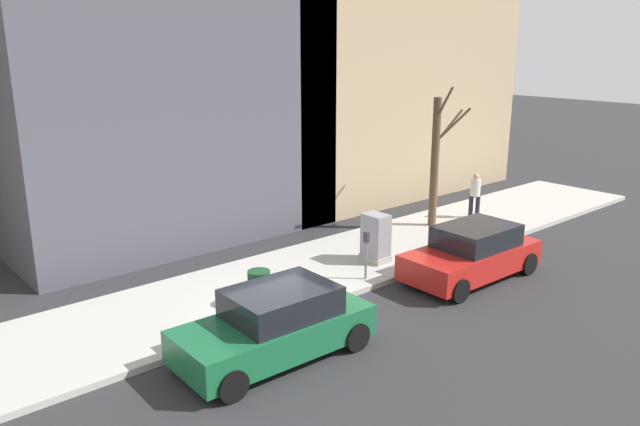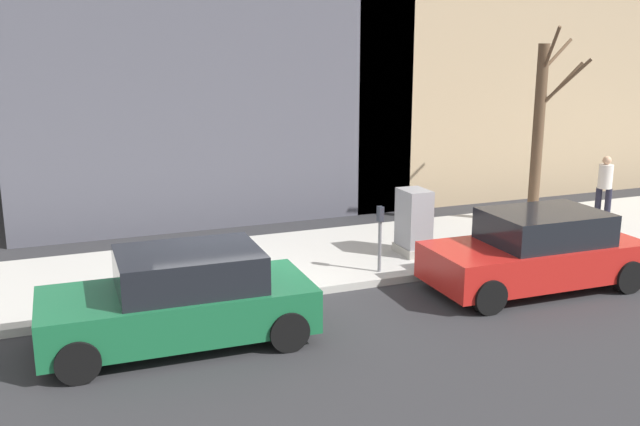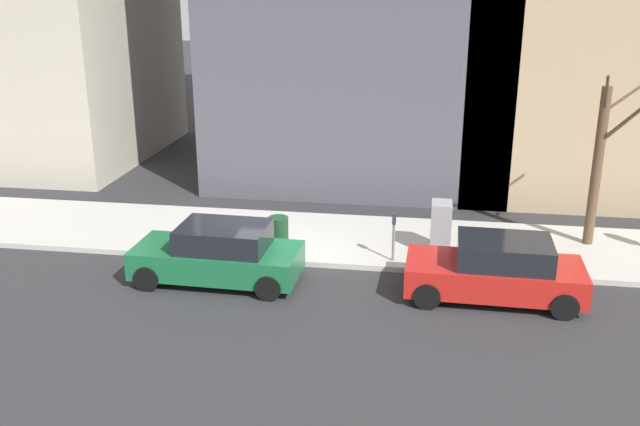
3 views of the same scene
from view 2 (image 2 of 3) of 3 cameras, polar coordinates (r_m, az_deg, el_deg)
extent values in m
plane|color=#2B2B2D|center=(13.09, -6.88, -7.47)|extent=(120.00, 120.00, 0.00)
cube|color=#B2AFA8|center=(14.90, -8.89, -4.58)|extent=(4.00, 36.00, 0.15)
cube|color=red|center=(14.37, 16.70, -3.63)|extent=(1.88, 4.24, 0.70)
cube|color=black|center=(14.32, 17.52, -1.05)|extent=(1.64, 2.23, 0.60)
cylinder|color=black|center=(12.92, 13.37, -6.53)|extent=(0.23, 0.64, 0.64)
cylinder|color=black|center=(14.28, 9.59, -4.39)|extent=(0.23, 0.64, 0.64)
cylinder|color=black|center=(14.82, 23.43, -4.69)|extent=(0.23, 0.64, 0.64)
cylinder|color=black|center=(16.01, 19.25, -2.99)|extent=(0.23, 0.64, 0.64)
cube|color=#196038|center=(11.53, -11.29, -7.60)|extent=(1.91, 4.24, 0.70)
cube|color=black|center=(11.34, -10.44, -4.43)|extent=(1.66, 2.24, 0.60)
cylinder|color=black|center=(10.73, -18.81, -11.19)|extent=(0.24, 0.65, 0.64)
cylinder|color=black|center=(12.30, -19.09, -7.97)|extent=(0.24, 0.65, 0.64)
cylinder|color=black|center=(11.17, -2.53, -9.42)|extent=(0.24, 0.65, 0.64)
cylinder|color=black|center=(12.69, -4.90, -6.57)|extent=(0.24, 0.65, 0.64)
cylinder|color=slate|center=(14.33, 4.80, -2.69)|extent=(0.07, 0.07, 1.05)
cube|color=#2D333D|center=(14.16, 4.85, -0.07)|extent=(0.14, 0.10, 0.30)
cube|color=#A8A399|center=(15.73, 7.44, -2.92)|extent=(0.83, 0.61, 0.18)
cube|color=#939399|center=(15.55, 7.52, -0.39)|extent=(0.75, 0.55, 1.25)
cylinder|color=brown|center=(18.67, 17.03, 5.95)|extent=(0.28, 0.28, 4.47)
cylinder|color=brown|center=(18.70, 18.76, 9.69)|extent=(0.41, 0.98, 1.13)
cylinder|color=brown|center=(18.18, 18.00, 12.30)|extent=(0.81, 0.27, 1.12)
cylinder|color=brown|center=(18.48, 19.04, 9.84)|extent=(0.82, 0.87, 1.19)
cylinder|color=brown|center=(19.01, 18.36, 11.83)|extent=(0.36, 1.12, 0.88)
cylinder|color=#14381E|center=(13.70, -8.29, -3.89)|extent=(0.56, 0.56, 0.90)
cylinder|color=#1E1E2D|center=(19.94, 22.03, 0.67)|extent=(0.16, 0.16, 0.82)
cylinder|color=#1E1E2D|center=(19.96, 21.35, 0.74)|extent=(0.16, 0.16, 0.82)
cylinder|color=silver|center=(19.81, 21.87, 2.74)|extent=(0.36, 0.36, 0.62)
sphere|color=tan|center=(19.74, 21.98, 3.93)|extent=(0.22, 0.22, 0.22)
camera|label=1|loc=(5.57, -105.16, 15.56)|focal=35.00mm
camera|label=3|loc=(9.35, 110.14, 13.78)|focal=40.00mm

